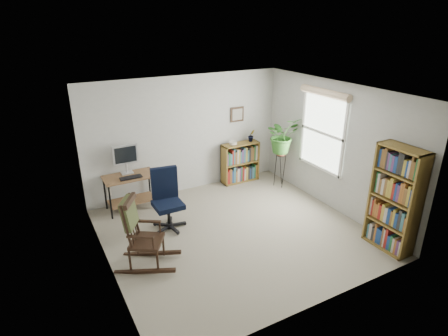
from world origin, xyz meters
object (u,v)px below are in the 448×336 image
office_chair (168,200)px  rocking_chair (146,232)px  low_bookshelf (240,162)px  tall_bookshelf (395,200)px  desk (131,192)px

office_chair → rocking_chair: size_ratio=0.97×
low_bookshelf → tall_bookshelf: bearing=-77.6°
rocking_chair → tall_bookshelf: 3.78m
desk → office_chair: (0.37, -1.02, 0.20)m
office_chair → tall_bookshelf: 3.63m
office_chair → tall_bookshelf: (2.86, -2.21, 0.30)m
low_bookshelf → desk: bearing=-177.2°
office_chair → low_bookshelf: bearing=36.5°
low_bookshelf → tall_bookshelf: 3.46m
low_bookshelf → rocking_chair: bearing=-144.6°
tall_bookshelf → office_chair: bearing=142.3°
desk → tall_bookshelf: bearing=-45.1°
office_chair → desk: bearing=117.9°
office_chair → rocking_chair: (-0.65, -0.83, 0.01)m
desk → tall_bookshelf: size_ratio=0.56×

